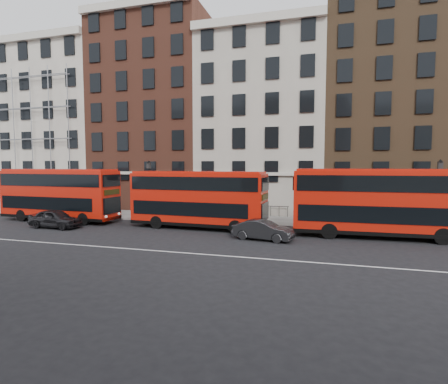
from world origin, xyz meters
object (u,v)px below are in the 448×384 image
(car_rear, at_px, (55,219))
(bus_c, at_px, (378,201))
(bus_a, at_px, (59,193))
(car_front, at_px, (263,230))
(bus_b, at_px, (197,198))

(car_rear, bearing_deg, bus_c, -81.03)
(bus_a, bearing_deg, car_front, -6.28)
(bus_a, height_order, car_front, bus_a)
(bus_b, height_order, car_front, bus_b)
(bus_a, xyz_separation_m, bus_b, (13.22, 0.00, -0.07))
(bus_c, relative_size, car_rear, 2.62)
(bus_c, bearing_deg, car_front, -160.41)
(car_front, bearing_deg, bus_c, -59.35)
(bus_a, bearing_deg, bus_c, 2.24)
(bus_c, height_order, car_rear, bus_c)
(car_rear, relative_size, car_front, 1.07)
(bus_c, height_order, car_front, bus_c)
(bus_a, height_order, car_rear, bus_a)
(bus_c, bearing_deg, bus_b, 178.72)
(bus_b, relative_size, car_rear, 2.51)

